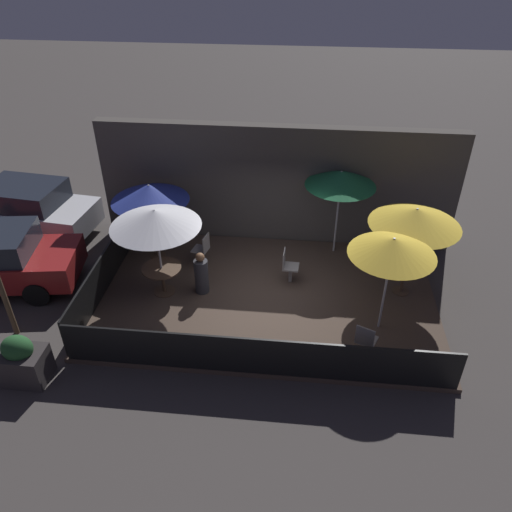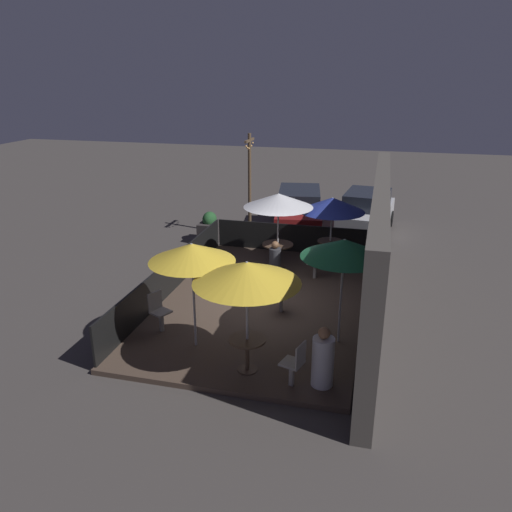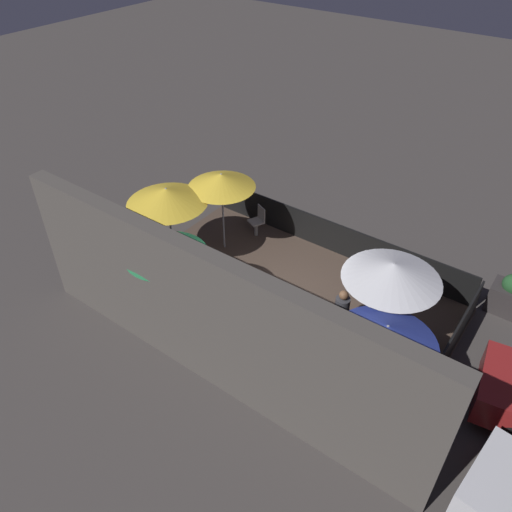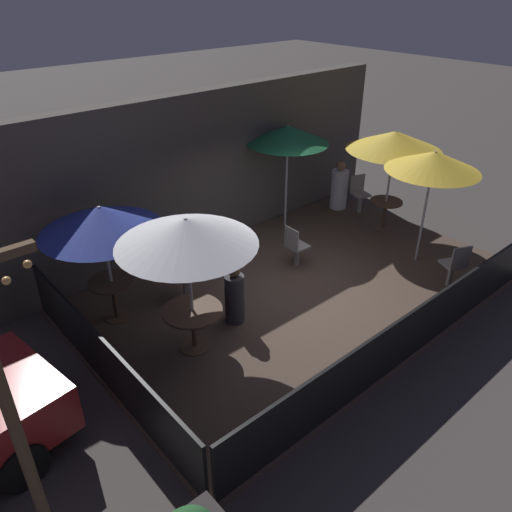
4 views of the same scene
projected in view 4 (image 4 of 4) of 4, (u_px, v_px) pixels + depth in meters
name	position (u px, v px, depth m)	size (l,w,h in m)	color
ground_plane	(299.00, 292.00, 9.88)	(60.00, 60.00, 0.00)	#423D3A
patio_deck	(300.00, 289.00, 9.85)	(8.27, 5.27, 0.12)	#47382D
building_wall	(210.00, 171.00, 10.90)	(9.87, 0.36, 3.47)	#4C4742
fence_front	(418.00, 329.00, 7.89)	(8.07, 0.05, 0.95)	black
fence_side_left	(103.00, 360.00, 7.26)	(0.05, 5.07, 0.95)	black
patio_umbrella_0	(395.00, 141.00, 10.98)	(2.12, 2.12, 2.37)	#B2B2B7
patio_umbrella_1	(101.00, 219.00, 7.99)	(2.03, 2.03, 2.17)	#B2B2B7
patio_umbrella_2	(186.00, 232.00, 7.21)	(2.12, 2.12, 2.34)	#B2B2B7
patio_umbrella_3	(288.00, 135.00, 11.12)	(1.86, 1.86, 2.44)	#B2B2B7
patio_umbrella_4	(434.00, 161.00, 9.66)	(1.84, 1.84, 2.40)	#B2B2B7
dining_table_0	(385.00, 207.00, 11.77)	(0.76, 0.76, 0.72)	#4C3828
dining_table_1	(113.00, 289.00, 8.65)	(0.80, 0.80, 0.78)	#4C3828
dining_table_2	(193.00, 317.00, 7.97)	(0.97, 0.97, 0.74)	#4C3828
patio_chair_0	(359.00, 192.00, 12.64)	(0.50, 0.50, 0.96)	gray
patio_chair_1	(455.00, 264.00, 9.54)	(0.53, 0.53, 0.96)	gray
patio_chair_2	(295.00, 245.00, 10.26)	(0.42, 0.42, 0.92)	gray
patio_chair_3	(188.00, 274.00, 9.27)	(0.48, 0.48, 0.93)	gray
patron_0	(235.00, 296.00, 8.63)	(0.42, 0.42, 1.14)	#333338
patron_1	(339.00, 188.00, 12.86)	(0.46, 0.46, 1.25)	silver
light_post	(8.00, 409.00, 4.40)	(1.10, 0.12, 3.86)	brown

